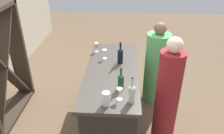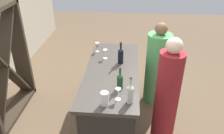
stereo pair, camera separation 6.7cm
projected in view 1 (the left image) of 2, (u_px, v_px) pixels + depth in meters
ground_plane at (112, 118)px, 3.68m from camera, size 12.00×12.00×0.00m
bar_counter at (112, 96)px, 3.46m from camera, size 1.85×0.75×0.91m
wine_rack at (1, 68)px, 3.38m from camera, size 1.23×0.28×1.73m
wine_bottle_leftmost_clear_pale at (132, 93)px, 2.55m from camera, size 0.08×0.08×0.33m
wine_bottle_second_left_olive_green at (121, 81)px, 2.79m from camera, size 0.08×0.08×0.29m
wine_bottle_center_near_black at (120, 55)px, 3.36m from camera, size 0.08×0.08×0.34m
wine_glass_near_left at (120, 92)px, 2.59m from camera, size 0.07×0.07×0.15m
wine_glass_near_center at (105, 52)px, 3.50m from camera, size 0.07×0.07×0.15m
wine_glass_near_right at (96, 46)px, 3.71m from camera, size 0.06×0.06×0.16m
water_pitcher at (106, 99)px, 2.52m from camera, size 0.09×0.09×0.17m
person_left_guest at (156, 67)px, 3.83m from camera, size 0.46×0.46×1.43m
person_center_guest at (167, 98)px, 2.95m from camera, size 0.38×0.38×1.58m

